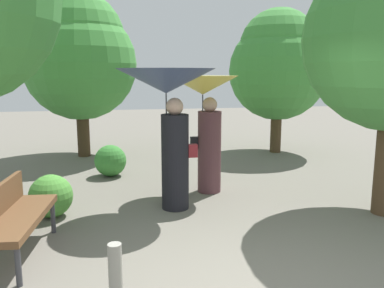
{
  "coord_description": "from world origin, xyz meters",
  "views": [
    {
      "loc": [
        -1.26,
        -3.06,
        2.08
      ],
      "look_at": [
        0.0,
        3.29,
        0.91
      ],
      "focal_mm": 37.01,
      "sensor_mm": 36.0,
      "label": 1
    }
  ],
  "objects_px": {
    "park_bench": "(13,214)",
    "tree_mid_left": "(80,55)",
    "person_left": "(168,102)",
    "path_marker_post": "(116,279)",
    "tree_mid_right": "(278,64)",
    "person_right": "(205,108)"
  },
  "relations": [
    {
      "from": "person_right",
      "to": "person_left",
      "type": "bearing_deg",
      "value": 143.13
    },
    {
      "from": "person_right",
      "to": "park_bench",
      "type": "relative_size",
      "value": 1.32
    },
    {
      "from": "person_right",
      "to": "park_bench",
      "type": "xyz_separation_m",
      "value": [
        -2.7,
        -2.06,
        -0.97
      ]
    },
    {
      "from": "person_left",
      "to": "park_bench",
      "type": "height_order",
      "value": "person_left"
    },
    {
      "from": "person_left",
      "to": "path_marker_post",
      "type": "height_order",
      "value": "person_left"
    },
    {
      "from": "park_bench",
      "to": "path_marker_post",
      "type": "distance_m",
      "value": 1.76
    },
    {
      "from": "person_left",
      "to": "path_marker_post",
      "type": "bearing_deg",
      "value": 169.83
    },
    {
      "from": "person_right",
      "to": "tree_mid_right",
      "type": "bearing_deg",
      "value": -33.01
    },
    {
      "from": "person_left",
      "to": "person_right",
      "type": "relative_size",
      "value": 1.06
    },
    {
      "from": "person_left",
      "to": "path_marker_post",
      "type": "xyz_separation_m",
      "value": [
        -0.84,
        -2.65,
        -1.33
      ]
    },
    {
      "from": "person_left",
      "to": "park_bench",
      "type": "distance_m",
      "value": 2.62
    },
    {
      "from": "tree_mid_left",
      "to": "tree_mid_right",
      "type": "xyz_separation_m",
      "value": [
        4.97,
        -0.46,
        -0.19
      ]
    },
    {
      "from": "person_left",
      "to": "tree_mid_left",
      "type": "distance_m",
      "value": 4.69
    },
    {
      "from": "person_right",
      "to": "park_bench",
      "type": "bearing_deg",
      "value": 134.75
    },
    {
      "from": "person_left",
      "to": "tree_mid_right",
      "type": "xyz_separation_m",
      "value": [
        3.39,
        3.87,
        0.66
      ]
    },
    {
      "from": "person_right",
      "to": "path_marker_post",
      "type": "xyz_separation_m",
      "value": [
        -1.58,
        -3.41,
        -1.16
      ]
    },
    {
      "from": "park_bench",
      "to": "path_marker_post",
      "type": "height_order",
      "value": "park_bench"
    },
    {
      "from": "tree_mid_right",
      "to": "person_left",
      "type": "bearing_deg",
      "value": -131.22
    },
    {
      "from": "person_right",
      "to": "tree_mid_left",
      "type": "distance_m",
      "value": 4.38
    },
    {
      "from": "park_bench",
      "to": "tree_mid_left",
      "type": "height_order",
      "value": "tree_mid_left"
    },
    {
      "from": "person_left",
      "to": "person_right",
      "type": "xyz_separation_m",
      "value": [
        0.74,
        0.76,
        -0.18
      ]
    },
    {
      "from": "park_bench",
      "to": "person_left",
      "type": "bearing_deg",
      "value": -50.39
    }
  ]
}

